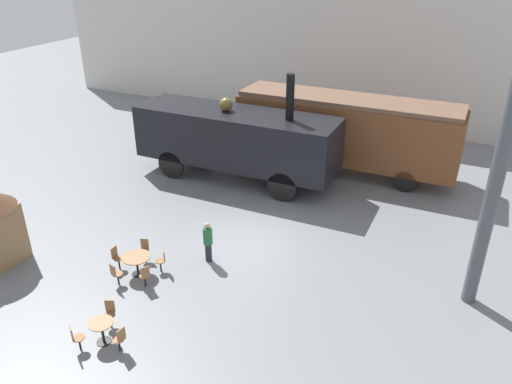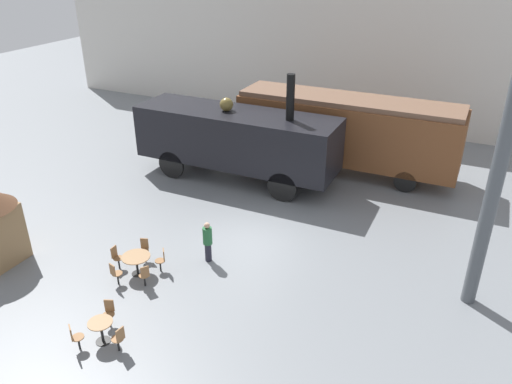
{
  "view_description": "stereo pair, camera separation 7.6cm",
  "coord_description": "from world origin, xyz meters",
  "px_view_note": "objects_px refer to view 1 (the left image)",
  "views": [
    {
      "loc": [
        7.13,
        -15.0,
        10.45
      ],
      "look_at": [
        -0.34,
        1.0,
        1.6
      ],
      "focal_mm": 35.0,
      "sensor_mm": 36.0,
      "label": 1
    },
    {
      "loc": [
        7.2,
        -14.97,
        10.45
      ],
      "look_at": [
        -0.34,
        1.0,
        1.6
      ],
      "focal_mm": 35.0,
      "sensor_mm": 36.0,
      "label": 2
    }
  ],
  "objects_px": {
    "cafe_table_near": "(102,328)",
    "visitor_person": "(208,241)",
    "passenger_coach_wooden": "(346,129)",
    "cafe_chair_0": "(120,338)",
    "cafe_table_mid": "(137,260)",
    "steam_locomotive": "(236,137)"
  },
  "relations": [
    {
      "from": "passenger_coach_wooden",
      "to": "cafe_chair_0",
      "type": "relative_size",
      "value": 12.53
    },
    {
      "from": "cafe_table_mid",
      "to": "cafe_table_near",
      "type": "bearing_deg",
      "value": -70.02
    },
    {
      "from": "cafe_table_mid",
      "to": "steam_locomotive",
      "type": "bearing_deg",
      "value": 93.15
    },
    {
      "from": "passenger_coach_wooden",
      "to": "steam_locomotive",
      "type": "height_order",
      "value": "steam_locomotive"
    },
    {
      "from": "steam_locomotive",
      "to": "cafe_chair_0",
      "type": "height_order",
      "value": "steam_locomotive"
    },
    {
      "from": "cafe_table_near",
      "to": "visitor_person",
      "type": "distance_m",
      "value": 4.99
    },
    {
      "from": "cafe_table_near",
      "to": "visitor_person",
      "type": "height_order",
      "value": "visitor_person"
    },
    {
      "from": "passenger_coach_wooden",
      "to": "visitor_person",
      "type": "relative_size",
      "value": 6.86
    },
    {
      "from": "passenger_coach_wooden",
      "to": "cafe_chair_0",
      "type": "height_order",
      "value": "passenger_coach_wooden"
    },
    {
      "from": "passenger_coach_wooden",
      "to": "cafe_table_near",
      "type": "relative_size",
      "value": 15.09
    },
    {
      "from": "cafe_table_mid",
      "to": "passenger_coach_wooden",
      "type": "bearing_deg",
      "value": 71.34
    },
    {
      "from": "passenger_coach_wooden",
      "to": "visitor_person",
      "type": "xyz_separation_m",
      "value": [
        -2.16,
        -10.05,
        -1.35
      ]
    },
    {
      "from": "passenger_coach_wooden",
      "to": "cafe_table_near",
      "type": "height_order",
      "value": "passenger_coach_wooden"
    },
    {
      "from": "cafe_table_near",
      "to": "cafe_table_mid",
      "type": "relative_size",
      "value": 0.73
    },
    {
      "from": "cafe_table_mid",
      "to": "cafe_chair_0",
      "type": "relative_size",
      "value": 1.14
    },
    {
      "from": "steam_locomotive",
      "to": "cafe_table_near",
      "type": "distance_m",
      "value": 11.95
    },
    {
      "from": "cafe_chair_0",
      "to": "visitor_person",
      "type": "xyz_separation_m",
      "value": [
        -0.03,
        5.03,
        0.35
      ]
    },
    {
      "from": "passenger_coach_wooden",
      "to": "visitor_person",
      "type": "height_order",
      "value": "passenger_coach_wooden"
    },
    {
      "from": "passenger_coach_wooden",
      "to": "cafe_table_near",
      "type": "distance_m",
      "value": 15.34
    },
    {
      "from": "cafe_table_mid",
      "to": "cafe_chair_0",
      "type": "bearing_deg",
      "value": -60.05
    },
    {
      "from": "cafe_table_mid",
      "to": "cafe_chair_0",
      "type": "distance_m",
      "value": 3.75
    },
    {
      "from": "cafe_table_mid",
      "to": "visitor_person",
      "type": "bearing_deg",
      "value": 44.13
    }
  ]
}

